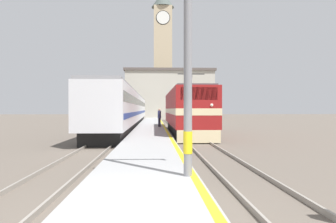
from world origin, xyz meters
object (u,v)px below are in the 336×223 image
catenary_mast (191,41)px  locomotive_train (186,111)px  passenger_train (128,109)px  person_on_platform (159,117)px  clock_tower (163,51)px

catenary_mast → locomotive_train: bearing=84.8°
locomotive_train → catenary_mast: size_ratio=2.41×
locomotive_train → passenger_train: 13.11m
catenary_mast → person_on_platform: catenary_mast is taller
catenary_mast → clock_tower: size_ratio=0.23×
passenger_train → clock_tower: (5.34, 39.04, 14.13)m
passenger_train → catenary_mast: size_ratio=6.30×
clock_tower → locomotive_train: bearing=-89.3°
passenger_train → person_on_platform: size_ratio=24.74×
clock_tower → person_on_platform: bearing=-92.0°
person_on_platform → locomotive_train: bearing=-61.4°
locomotive_train → passenger_train: (-5.95, 11.67, 0.17)m
passenger_train → person_on_platform: 8.45m
passenger_train → clock_tower: clock_tower is taller
catenary_mast → person_on_platform: 24.39m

